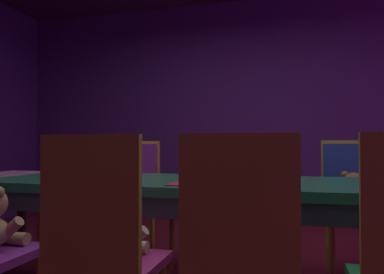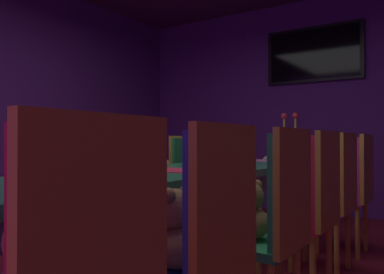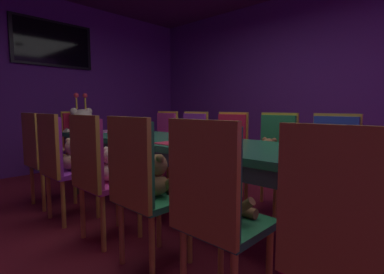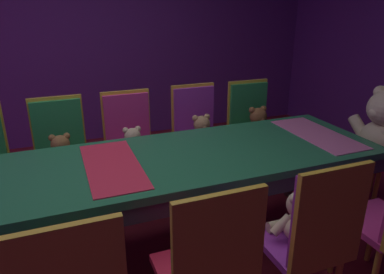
% 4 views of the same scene
% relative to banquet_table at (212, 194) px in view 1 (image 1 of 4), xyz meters
% --- Properties ---
extents(wall_right, '(0.12, 6.40, 2.80)m').
position_rel_banquet_table_xyz_m(wall_right, '(2.60, 0.00, 0.74)').
color(wall_right, '#59267F').
rests_on(wall_right, ground_plane).
extents(banquet_table, '(0.90, 3.61, 0.75)m').
position_rel_banquet_table_xyz_m(banquet_table, '(0.00, 0.00, 0.00)').
color(banquet_table, '#26724C').
rests_on(banquet_table, ground_plane).
extents(chair_left_2, '(0.42, 0.41, 0.98)m').
position_rel_banquet_table_xyz_m(chair_left_2, '(-0.83, -0.28, -0.06)').
color(chair_left_2, '#268C4C').
rests_on(chair_left_2, ground_plane).
extents(teddy_left_2, '(0.23, 0.30, 0.28)m').
position_rel_banquet_table_xyz_m(teddy_left_2, '(-0.69, -0.28, -0.08)').
color(teddy_left_2, olive).
rests_on(teddy_left_2, chair_left_2).
extents(chair_left_3, '(0.42, 0.41, 0.98)m').
position_rel_banquet_table_xyz_m(chair_left_3, '(-0.84, 0.27, -0.06)').
color(chair_left_3, '#CC338C').
rests_on(chair_left_3, ground_plane).
extents(teddy_left_3, '(0.22, 0.29, 0.27)m').
position_rel_banquet_table_xyz_m(teddy_left_3, '(-0.69, 0.27, -0.08)').
color(teddy_left_3, beige).
rests_on(teddy_left_3, chair_left_3).
extents(chair_right_1, '(0.42, 0.41, 0.98)m').
position_rel_banquet_table_xyz_m(chair_right_1, '(0.84, -0.88, -0.06)').
color(chair_right_1, '#2D47B2').
rests_on(chair_right_1, ground_plane).
extents(teddy_right_1, '(0.25, 0.32, 0.30)m').
position_rel_banquet_table_xyz_m(teddy_right_1, '(0.69, -0.88, -0.07)').
color(teddy_right_1, olive).
rests_on(teddy_right_1, chair_right_1).
extents(chair_right_2, '(0.42, 0.41, 0.98)m').
position_rel_banquet_table_xyz_m(chair_right_2, '(0.87, -0.31, -0.06)').
color(chair_right_2, '#268C4C').
rests_on(chair_right_2, ground_plane).
extents(teddy_right_2, '(0.23, 0.30, 0.28)m').
position_rel_banquet_table_xyz_m(teddy_right_2, '(0.72, -0.31, -0.08)').
color(teddy_right_2, olive).
rests_on(teddy_right_2, chair_right_2).
extents(chair_right_3, '(0.42, 0.41, 0.98)m').
position_rel_banquet_table_xyz_m(chair_right_3, '(0.86, 0.28, -0.06)').
color(chair_right_3, red).
rests_on(chair_right_3, ground_plane).
extents(chair_right_4, '(0.42, 0.41, 0.98)m').
position_rel_banquet_table_xyz_m(chair_right_4, '(0.84, 0.86, -0.06)').
color(chair_right_4, purple).
rests_on(chair_right_4, ground_plane).
extents(teddy_right_4, '(0.24, 0.31, 0.29)m').
position_rel_banquet_table_xyz_m(teddy_right_4, '(0.70, 0.86, -0.07)').
color(teddy_right_4, beige).
rests_on(teddy_right_4, chair_right_4).
extents(chair_right_5, '(0.42, 0.41, 0.98)m').
position_rel_banquet_table_xyz_m(chair_right_5, '(0.86, 1.44, -0.06)').
color(chair_right_5, '#CC338C').
rests_on(chair_right_5, ground_plane).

